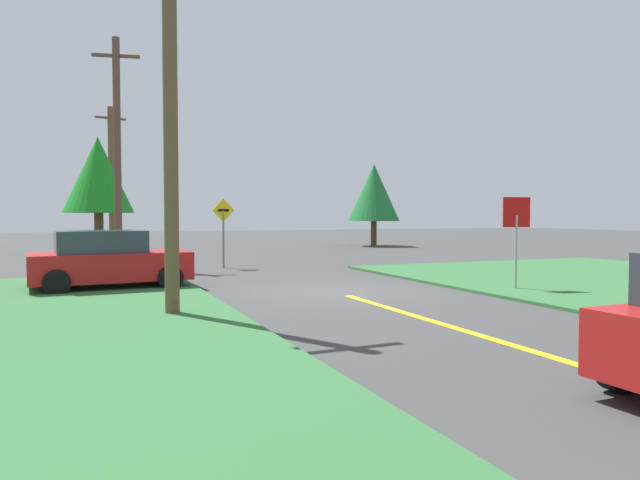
{
  "coord_description": "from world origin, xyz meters",
  "views": [
    {
      "loc": [
        -6.25,
        -14.43,
        2.05
      ],
      "look_at": [
        1.07,
        3.45,
        1.22
      ],
      "focal_mm": 33.16,
      "sensor_mm": 36.0,
      "label": 1
    }
  ],
  "objects_px": {
    "stop_sign": "(516,225)",
    "pine_tree_center": "(98,175)",
    "utility_pole_near": "(171,125)",
    "oak_tree_left": "(374,193)",
    "utility_pole_mid": "(117,149)",
    "parked_car_near_building": "(108,260)",
    "direction_sign": "(223,225)",
    "utility_pole_far": "(111,177)"
  },
  "relations": [
    {
      "from": "utility_pole_near",
      "to": "pine_tree_center",
      "type": "relative_size",
      "value": 1.23
    },
    {
      "from": "parked_car_near_building",
      "to": "utility_pole_near",
      "type": "xyz_separation_m",
      "value": [
        0.99,
        -5.07,
        3.02
      ]
    },
    {
      "from": "parked_car_near_building",
      "to": "direction_sign",
      "type": "xyz_separation_m",
      "value": [
        4.41,
        5.25,
        0.86
      ]
    },
    {
      "from": "stop_sign",
      "to": "pine_tree_center",
      "type": "bearing_deg",
      "value": -54.76
    },
    {
      "from": "stop_sign",
      "to": "utility_pole_far",
      "type": "relative_size",
      "value": 0.3
    },
    {
      "from": "stop_sign",
      "to": "pine_tree_center",
      "type": "height_order",
      "value": "pine_tree_center"
    },
    {
      "from": "oak_tree_left",
      "to": "stop_sign",
      "type": "bearing_deg",
      "value": -107.92
    },
    {
      "from": "stop_sign",
      "to": "utility_pole_near",
      "type": "height_order",
      "value": "utility_pole_near"
    },
    {
      "from": "stop_sign",
      "to": "direction_sign",
      "type": "height_order",
      "value": "direction_sign"
    },
    {
      "from": "parked_car_near_building",
      "to": "direction_sign",
      "type": "distance_m",
      "value": 6.91
    },
    {
      "from": "pine_tree_center",
      "to": "direction_sign",
      "type": "bearing_deg",
      "value": -66.9
    },
    {
      "from": "pine_tree_center",
      "to": "utility_pole_mid",
      "type": "bearing_deg",
      "value": -86.25
    },
    {
      "from": "stop_sign",
      "to": "oak_tree_left",
      "type": "distance_m",
      "value": 22.97
    },
    {
      "from": "utility_pole_near",
      "to": "oak_tree_left",
      "type": "xyz_separation_m",
      "value": [
        16.17,
        22.36,
        -0.34
      ]
    },
    {
      "from": "parked_car_near_building",
      "to": "utility_pole_mid",
      "type": "xyz_separation_m",
      "value": [
        0.72,
        7.48,
        3.81
      ]
    },
    {
      "from": "utility_pole_near",
      "to": "direction_sign",
      "type": "bearing_deg",
      "value": 71.65
    },
    {
      "from": "utility_pole_mid",
      "to": "oak_tree_left",
      "type": "xyz_separation_m",
      "value": [
        16.44,
        9.8,
        -1.13
      ]
    },
    {
      "from": "stop_sign",
      "to": "utility_pole_near",
      "type": "xyz_separation_m",
      "value": [
        -9.12,
        -0.56,
        2.04
      ]
    },
    {
      "from": "utility_pole_mid",
      "to": "oak_tree_left",
      "type": "bearing_deg",
      "value": 30.8
    },
    {
      "from": "utility_pole_mid",
      "to": "parked_car_near_building",
      "type": "bearing_deg",
      "value": -95.52
    },
    {
      "from": "utility_pole_far",
      "to": "oak_tree_left",
      "type": "height_order",
      "value": "utility_pole_far"
    },
    {
      "from": "utility_pole_near",
      "to": "pine_tree_center",
      "type": "bearing_deg",
      "value": 92.17
    },
    {
      "from": "utility_pole_mid",
      "to": "stop_sign",
      "type": "bearing_deg",
      "value": -51.96
    },
    {
      "from": "parked_car_near_building",
      "to": "utility_pole_far",
      "type": "distance_m",
      "value": 20.37
    },
    {
      "from": "stop_sign",
      "to": "direction_sign",
      "type": "distance_m",
      "value": 11.3
    },
    {
      "from": "utility_pole_near",
      "to": "utility_pole_mid",
      "type": "bearing_deg",
      "value": 91.21
    },
    {
      "from": "utility_pole_far",
      "to": "pine_tree_center",
      "type": "relative_size",
      "value": 1.4
    },
    {
      "from": "direction_sign",
      "to": "oak_tree_left",
      "type": "bearing_deg",
      "value": 43.35
    },
    {
      "from": "utility_pole_near",
      "to": "utility_pole_mid",
      "type": "xyz_separation_m",
      "value": [
        -0.27,
        12.56,
        0.79
      ]
    },
    {
      "from": "utility_pole_near",
      "to": "direction_sign",
      "type": "relative_size",
      "value": 2.77
    },
    {
      "from": "stop_sign",
      "to": "utility_pole_mid",
      "type": "relative_size",
      "value": 0.28
    },
    {
      "from": "oak_tree_left",
      "to": "direction_sign",
      "type": "bearing_deg",
      "value": -136.65
    },
    {
      "from": "direction_sign",
      "to": "utility_pole_near",
      "type": "bearing_deg",
      "value": -108.35
    },
    {
      "from": "stop_sign",
      "to": "utility_pole_near",
      "type": "relative_size",
      "value": 0.34
    },
    {
      "from": "utility_pole_near",
      "to": "utility_pole_mid",
      "type": "distance_m",
      "value": 12.59
    },
    {
      "from": "stop_sign",
      "to": "utility_pole_mid",
      "type": "height_order",
      "value": "utility_pole_mid"
    },
    {
      "from": "utility_pole_near",
      "to": "oak_tree_left",
      "type": "bearing_deg",
      "value": 54.12
    },
    {
      "from": "stop_sign",
      "to": "utility_pole_far",
      "type": "distance_m",
      "value": 26.27
    },
    {
      "from": "utility_pole_mid",
      "to": "utility_pole_far",
      "type": "distance_m",
      "value": 12.57
    },
    {
      "from": "utility_pole_far",
      "to": "pine_tree_center",
      "type": "bearing_deg",
      "value": -100.09
    },
    {
      "from": "utility_pole_near",
      "to": "utility_pole_mid",
      "type": "relative_size",
      "value": 0.83
    },
    {
      "from": "utility_pole_mid",
      "to": "direction_sign",
      "type": "distance_m",
      "value": 5.23
    }
  ]
}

